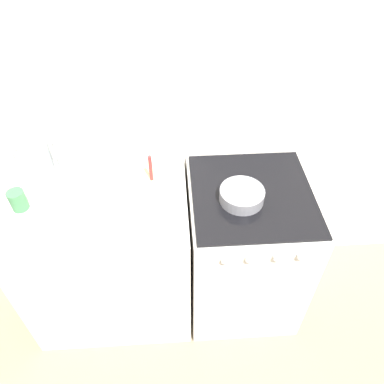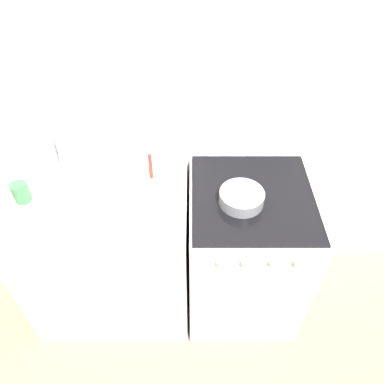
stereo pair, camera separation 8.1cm
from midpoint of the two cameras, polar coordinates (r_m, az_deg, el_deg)
name	(u,v)px [view 2 (the right image)]	position (r m, az deg, el deg)	size (l,w,h in m)	color
ground_plane	(188,341)	(2.34, 0.41, -21.82)	(12.00, 12.00, 0.00)	gray
wall_back	(187,100)	(1.86, 0.52, 13.81)	(4.70, 0.05, 2.40)	white
countertop_cabinet	(112,252)	(2.16, -11.08, -8.93)	(0.85, 0.63, 0.88)	silver
stove	(245,252)	(2.15, 9.10, -9.02)	(0.61, 0.65, 0.88)	white
mixing_bowl	(142,186)	(1.74, -6.30, 0.85)	(0.29, 0.29, 0.26)	white
baking_pan	(242,197)	(1.75, 8.95, -0.81)	(0.21, 0.21, 0.06)	gray
storage_jar_left	(40,154)	(2.02, -21.05, 5.44)	(0.17, 0.17, 0.21)	silver
storage_jar_middle	(79,151)	(1.94, -15.65, 5.96)	(0.17, 0.17, 0.24)	silver
tin_can	(21,192)	(1.89, -23.46, -0.07)	(0.08, 0.08, 0.10)	#3F7F4C
recipe_page	(74,218)	(1.75, -16.34, -3.88)	(0.28, 0.34, 0.01)	beige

